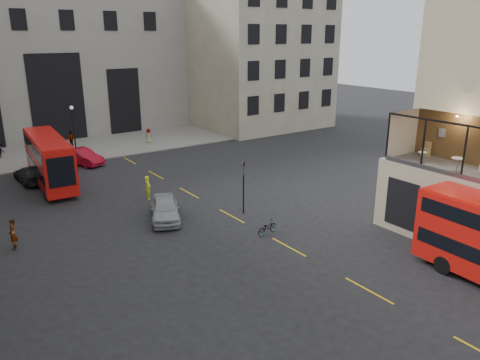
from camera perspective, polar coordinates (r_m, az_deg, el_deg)
ground at (r=25.94m, az=18.30°, el=-11.38°), size 140.00×140.00×0.00m
host_frontage at (r=30.19m, az=26.17°, el=-3.50°), size 3.00×11.00×4.50m
cafe_floor at (r=29.52m, az=26.77°, el=0.68°), size 3.00×10.00×0.10m
gateway at (r=62.56m, az=-23.03°, el=13.64°), size 35.00×10.60×18.00m
building_right at (r=65.71m, az=1.14°, el=15.97°), size 16.60×18.60×20.00m
pavement_far at (r=53.93m, az=-20.49°, el=3.43°), size 40.00×12.00×0.12m
traffic_light_near at (r=32.21m, az=0.43°, el=-0.06°), size 0.16×0.20×3.80m
street_lamp_b at (r=49.66m, az=-19.53°, el=5.17°), size 0.36×0.36×5.33m
bus_far at (r=41.54m, az=-22.25°, el=2.47°), size 3.10×10.41×4.10m
car_a at (r=32.06m, az=-9.14°, el=-3.46°), size 3.60×5.02×1.59m
car_b at (r=47.46m, az=-18.68°, el=2.70°), size 3.20×4.94×1.54m
car_c at (r=43.42m, az=-24.19°, el=0.63°), size 2.11×4.79×1.37m
bicycle at (r=29.65m, az=3.34°, el=-5.79°), size 1.71×0.82×0.86m
cyclist at (r=36.27m, az=-11.15°, el=-0.90°), size 0.62×0.76×1.80m
pedestrian_b at (r=52.65m, az=-27.19°, el=3.09°), size 1.16×1.11×1.58m
pedestrian_c at (r=55.16m, az=-19.89°, el=4.69°), size 1.12×0.95×1.80m
pedestrian_d at (r=54.56m, az=-11.07°, el=5.26°), size 1.01×0.99×1.76m
pedestrian_e at (r=30.48m, az=-25.96°, el=-5.99°), size 0.58×0.75×1.82m
cafe_table_mid at (r=29.05m, az=24.98°, el=1.93°), size 0.68×0.68×0.84m
cafe_table_far at (r=30.39m, az=21.36°, el=2.79°), size 0.54×0.54×0.68m
cafe_chair_d at (r=32.30m, az=21.71°, el=3.24°), size 0.45×0.45×0.90m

